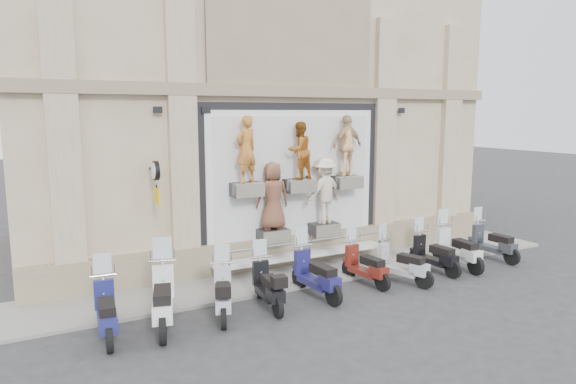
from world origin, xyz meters
The scene contains 16 objects.
ground centered at (0.00, 0.00, 0.00)m, with size 90.00×90.00×0.00m, color #2E2E30.
sidewalk centered at (0.00, 2.10, 0.04)m, with size 16.00×2.20×0.08m, color gray.
building centered at (0.00, 7.00, 6.00)m, with size 14.00×8.60×12.00m, color beige, non-canonical shape.
shop_vitrine centered at (0.10, 2.74, 2.39)m, with size 5.60×0.92×4.30m.
guard_rail centered at (0.00, 2.00, 0.47)m, with size 5.06×0.10×0.93m, color #9EA0A5, non-canonical shape.
clock_sign_bracket centered at (-3.90, 2.47, 2.80)m, with size 0.10×0.80×1.02m.
scooter_a centered at (-5.43, 0.41, 0.75)m, with size 0.54×1.86×1.51m, color navy, non-canonical shape.
scooter_b centered at (-4.35, 0.36, 0.85)m, with size 0.61×2.09×1.70m, color white, non-canonical shape.
scooter_c centered at (-3.09, 0.33, 0.72)m, with size 0.51×1.76×1.43m, color #AEB1BC, non-canonical shape.
scooter_d centered at (-2.02, 0.37, 0.71)m, with size 0.51×1.75×1.42m, color black, non-canonical shape.
scooter_e centered at (-0.74, 0.44, 0.78)m, with size 0.56×1.91×1.55m, color #191753, non-canonical shape.
scooter_f centered at (0.82, 0.63, 0.70)m, with size 0.50×1.73×1.40m, color #5B170F, non-canonical shape.
scooter_g centered at (1.68, 0.28, 0.72)m, with size 0.52×1.78×1.44m, color #A2A4A8, non-canonical shape.
scooter_h centered at (3.05, 0.56, 0.71)m, with size 0.51×1.76×1.43m, color black, non-canonical shape.
scooter_i centered at (3.90, 0.56, 0.78)m, with size 0.56×1.93×1.56m, color silver, non-canonical shape.
scooter_j centered at (5.46, 0.68, 0.74)m, with size 0.53×1.81×1.47m, color #2A2D33, non-canonical shape.
Camera 1 is at (-6.71, -9.47, 4.28)m, focal length 32.00 mm.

